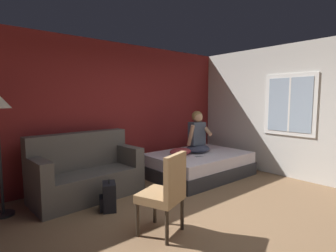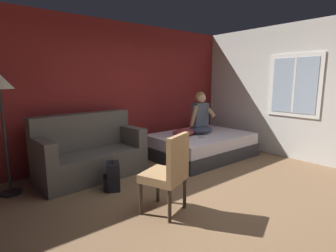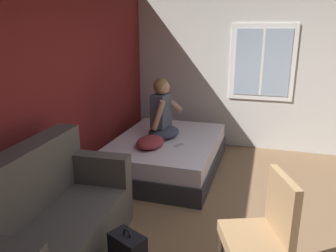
{
  "view_description": "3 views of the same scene",
  "coord_description": "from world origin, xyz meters",
  "px_view_note": "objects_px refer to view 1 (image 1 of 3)",
  "views": [
    {
      "loc": [
        -2.49,
        -2.06,
        1.6
      ],
      "look_at": [
        0.47,
        1.46,
        1.13
      ],
      "focal_mm": 28.0,
      "sensor_mm": 36.0,
      "label": 1
    },
    {
      "loc": [
        -2.49,
        -2.06,
        1.6
      ],
      "look_at": [
        0.54,
        1.64,
        0.75
      ],
      "focal_mm": 28.0,
      "sensor_mm": 36.0,
      "label": 2
    },
    {
      "loc": [
        -2.9,
        0.29,
        2.01
      ],
      "look_at": [
        0.25,
        1.25,
        1.04
      ],
      "focal_mm": 35.0,
      "sensor_mm": 36.0,
      "label": 3
    }
  ],
  "objects_px": {
    "person_seated": "(197,136)",
    "backpack": "(109,197)",
    "bed": "(198,164)",
    "side_chair": "(166,191)",
    "throw_pillow": "(180,152)",
    "cell_phone": "(199,156)",
    "couch": "(86,173)"
  },
  "relations": [
    {
      "from": "bed",
      "to": "side_chair",
      "type": "height_order",
      "value": "side_chair"
    },
    {
      "from": "person_seated",
      "to": "backpack",
      "type": "distance_m",
      "value": 2.41
    },
    {
      "from": "bed",
      "to": "couch",
      "type": "height_order",
      "value": "couch"
    },
    {
      "from": "bed",
      "to": "couch",
      "type": "distance_m",
      "value": 2.31
    },
    {
      "from": "side_chair",
      "to": "throw_pillow",
      "type": "bearing_deg",
      "value": 42.79
    },
    {
      "from": "person_seated",
      "to": "backpack",
      "type": "bearing_deg",
      "value": -169.43
    },
    {
      "from": "side_chair",
      "to": "person_seated",
      "type": "height_order",
      "value": "person_seated"
    },
    {
      "from": "bed",
      "to": "side_chair",
      "type": "relative_size",
      "value": 2.08
    },
    {
      "from": "couch",
      "to": "person_seated",
      "type": "height_order",
      "value": "person_seated"
    },
    {
      "from": "bed",
      "to": "side_chair",
      "type": "bearing_deg",
      "value": -145.52
    },
    {
      "from": "side_chair",
      "to": "cell_phone",
      "type": "distance_m",
      "value": 2.14
    },
    {
      "from": "throw_pillow",
      "to": "person_seated",
      "type": "bearing_deg",
      "value": -3.21
    },
    {
      "from": "person_seated",
      "to": "throw_pillow",
      "type": "height_order",
      "value": "person_seated"
    },
    {
      "from": "couch",
      "to": "backpack",
      "type": "height_order",
      "value": "couch"
    },
    {
      "from": "couch",
      "to": "bed",
      "type": "bearing_deg",
      "value": -9.53
    },
    {
      "from": "throw_pillow",
      "to": "cell_phone",
      "type": "distance_m",
      "value": 0.4
    },
    {
      "from": "bed",
      "to": "cell_phone",
      "type": "relative_size",
      "value": 14.16
    },
    {
      "from": "bed",
      "to": "person_seated",
      "type": "relative_size",
      "value": 2.33
    },
    {
      "from": "bed",
      "to": "cell_phone",
      "type": "distance_m",
      "value": 0.43
    },
    {
      "from": "throw_pillow",
      "to": "cell_phone",
      "type": "relative_size",
      "value": 3.33
    },
    {
      "from": "backpack",
      "to": "bed",
      "type": "bearing_deg",
      "value": 8.85
    },
    {
      "from": "backpack",
      "to": "throw_pillow",
      "type": "bearing_deg",
      "value": 13.91
    },
    {
      "from": "backpack",
      "to": "throw_pillow",
      "type": "relative_size",
      "value": 0.95
    },
    {
      "from": "side_chair",
      "to": "throw_pillow",
      "type": "distance_m",
      "value": 2.22
    },
    {
      "from": "bed",
      "to": "person_seated",
      "type": "distance_m",
      "value": 0.61
    },
    {
      "from": "side_chair",
      "to": "person_seated",
      "type": "xyz_separation_m",
      "value": [
        2.09,
        1.48,
        0.3
      ]
    },
    {
      "from": "couch",
      "to": "throw_pillow",
      "type": "xyz_separation_m",
      "value": [
        1.86,
        -0.28,
        0.16
      ]
    },
    {
      "from": "side_chair",
      "to": "person_seated",
      "type": "bearing_deg",
      "value": 35.38
    },
    {
      "from": "couch",
      "to": "cell_phone",
      "type": "distance_m",
      "value": 2.13
    },
    {
      "from": "backpack",
      "to": "cell_phone",
      "type": "relative_size",
      "value": 3.18
    },
    {
      "from": "person_seated",
      "to": "cell_phone",
      "type": "bearing_deg",
      "value": -131.24
    },
    {
      "from": "bed",
      "to": "backpack",
      "type": "relative_size",
      "value": 4.45
    }
  ]
}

